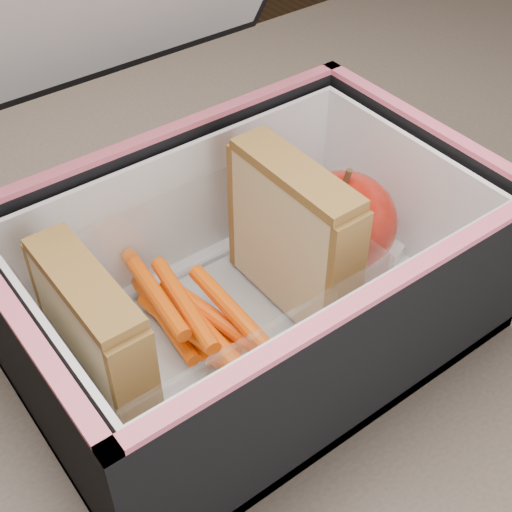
{
  "coord_description": "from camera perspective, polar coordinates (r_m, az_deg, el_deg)",
  "views": [
    {
      "loc": [
        -0.25,
        -0.27,
        1.13
      ],
      "look_at": [
        -0.04,
        0.01,
        0.81
      ],
      "focal_mm": 50.0,
      "sensor_mm": 36.0,
      "label": 1
    }
  ],
  "objects": [
    {
      "name": "red_apple",
      "position": [
        0.51,
        6.93,
        2.71
      ],
      "size": [
        0.09,
        0.09,
        0.08
      ],
      "rotation": [
        0.0,
        0.0,
        0.17
      ],
      "color": "#820B01",
      "rests_on": "paper_napkin"
    },
    {
      "name": "sandwich_left",
      "position": [
        0.42,
        -12.68,
        -6.73
      ],
      "size": [
        0.03,
        0.09,
        0.11
      ],
      "color": "#D0BD7E",
      "rests_on": "plastic_tub"
    },
    {
      "name": "kitchen_table",
      "position": [
        0.6,
        3.8,
        -9.52
      ],
      "size": [
        1.2,
        0.8,
        0.75
      ],
      "color": "brown",
      "rests_on": "ground"
    },
    {
      "name": "sandwich_right",
      "position": [
        0.47,
        2.96,
        1.52
      ],
      "size": [
        0.03,
        0.1,
        0.11
      ],
      "color": "#D0BD7E",
      "rests_on": "plastic_tub"
    },
    {
      "name": "plastic_tub",
      "position": [
        0.46,
        -4.28,
        -3.98
      ],
      "size": [
        0.19,
        0.14,
        0.08
      ],
      "primitive_type": null,
      "color": "white",
      "rests_on": "lunch_bag"
    },
    {
      "name": "paper_napkin",
      "position": [
        0.54,
        6.53,
        0.07
      ],
      "size": [
        0.1,
        0.1,
        0.01
      ],
      "primitive_type": "cube",
      "rotation": [
        0.0,
        0.0,
        0.31
      ],
      "color": "white",
      "rests_on": "lunch_bag"
    },
    {
      "name": "lunch_bag",
      "position": [
        0.46,
        -0.64,
        -0.61
      ],
      "size": [
        0.31,
        0.31,
        0.29
      ],
      "color": "black",
      "rests_on": "kitchen_table"
    },
    {
      "name": "carrot_sticks",
      "position": [
        0.48,
        -5.15,
        -5.04
      ],
      "size": [
        0.05,
        0.15,
        0.03
      ],
      "color": "orange",
      "rests_on": "plastic_tub"
    }
  ]
}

